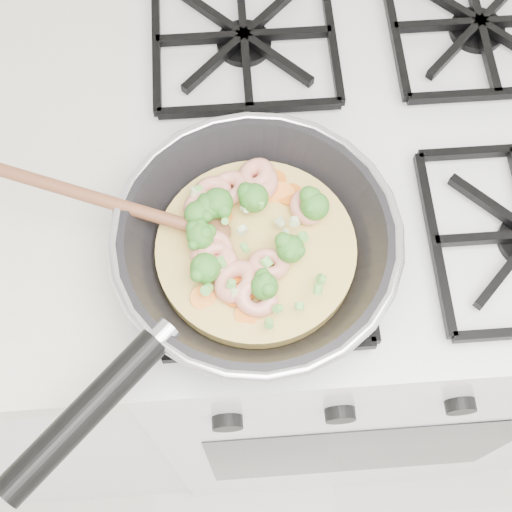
{
  "coord_description": "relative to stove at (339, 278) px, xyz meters",
  "views": [
    {
      "loc": [
        -0.18,
        1.23,
        1.63
      ],
      "look_at": [
        -0.16,
        1.54,
        0.93
      ],
      "focal_mm": 50.77,
      "sensor_mm": 36.0,
      "label": 1
    }
  ],
  "objects": [
    {
      "name": "skillet",
      "position": [
        -0.16,
        -0.16,
        0.5
      ],
      "size": [
        0.47,
        0.4,
        0.09
      ],
      "rotation": [
        0.0,
        0.0,
        -0.04
      ],
      "color": "black",
      "rests_on": "stove"
    },
    {
      "name": "stove",
      "position": [
        0.0,
        0.0,
        0.0
      ],
      "size": [
        0.6,
        0.6,
        0.92
      ],
      "color": "white",
      "rests_on": "ground"
    }
  ]
}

